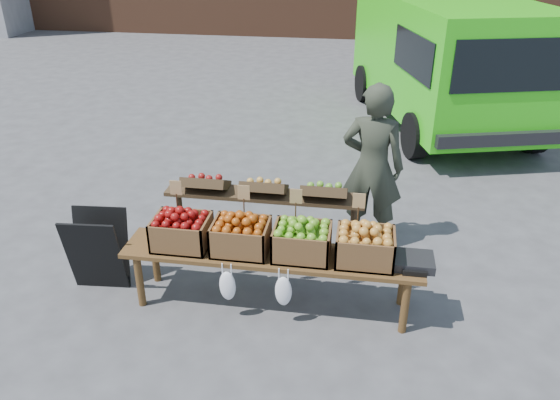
% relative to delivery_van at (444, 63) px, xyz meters
% --- Properties ---
extents(ground, '(80.00, 80.00, 0.00)m').
position_rel_delivery_van_xyz_m(ground, '(-2.32, -5.43, -1.07)').
color(ground, '#49494C').
extents(delivery_van, '(3.42, 5.21, 2.15)m').
position_rel_delivery_van_xyz_m(delivery_van, '(0.00, 0.00, 0.00)').
color(delivery_van, '#2ED614').
rests_on(delivery_van, ground).
extents(vendor, '(0.72, 0.52, 1.82)m').
position_rel_delivery_van_xyz_m(vendor, '(-1.16, -4.30, -0.17)').
color(vendor, '#2E3326').
rests_on(vendor, ground).
extents(chalkboard_sign, '(0.55, 0.34, 0.81)m').
position_rel_delivery_van_xyz_m(chalkboard_sign, '(-3.72, -5.57, -0.67)').
color(chalkboard_sign, black).
rests_on(chalkboard_sign, ground).
extents(back_table, '(2.10, 0.44, 1.04)m').
position_rel_delivery_van_xyz_m(back_table, '(-2.22, -4.88, -0.55)').
color(back_table, '#3D2C1A').
rests_on(back_table, ground).
extents(display_bench, '(2.70, 0.56, 0.57)m').
position_rel_delivery_van_xyz_m(display_bench, '(-2.02, -5.60, -0.79)').
color(display_bench, '#503418').
rests_on(display_bench, ground).
extents(crate_golden_apples, '(0.50, 0.40, 0.28)m').
position_rel_delivery_van_xyz_m(crate_golden_apples, '(-2.85, -5.60, -0.36)').
color(crate_golden_apples, maroon).
rests_on(crate_golden_apples, display_bench).
extents(crate_russet_pears, '(0.50, 0.40, 0.28)m').
position_rel_delivery_van_xyz_m(crate_russet_pears, '(-2.30, -5.60, -0.36)').
color(crate_russet_pears, '#AC4911').
rests_on(crate_russet_pears, display_bench).
extents(crate_red_apples, '(0.50, 0.40, 0.28)m').
position_rel_delivery_van_xyz_m(crate_red_apples, '(-1.75, -5.60, -0.36)').
color(crate_red_apples, '#529910').
rests_on(crate_red_apples, display_bench).
extents(crate_green_apples, '(0.50, 0.40, 0.28)m').
position_rel_delivery_van_xyz_m(crate_green_apples, '(-1.20, -5.60, -0.36)').
color(crate_green_apples, gold).
rests_on(crate_green_apples, display_bench).
extents(weighing_scale, '(0.34, 0.30, 0.08)m').
position_rel_delivery_van_xyz_m(weighing_scale, '(-0.77, -5.60, -0.46)').
color(weighing_scale, black).
rests_on(weighing_scale, display_bench).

